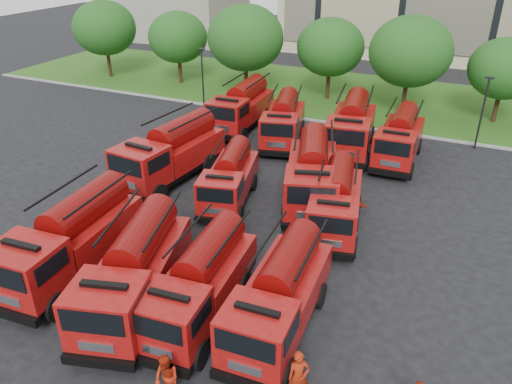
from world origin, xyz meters
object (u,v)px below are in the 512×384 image
Objects in this scene: fire_truck_7 at (336,201)px; fire_truck_4 at (171,152)px; fire_truck_3 at (280,295)px; firefighter_3 at (306,283)px; fire_truck_10 at (351,126)px; fire_truck_6 at (312,174)px; fire_truck_8 at (241,106)px; fire_truck_5 at (230,178)px; firefighter_5 at (351,217)px; fire_truck_9 at (283,121)px; fire_truck_2 at (200,282)px; firefighter_4 at (159,196)px; fire_truck_0 at (71,239)px; fire_truck_11 at (400,138)px; fire_truck_1 at (135,271)px.

fire_truck_4 is at bearing 161.26° from fire_truck_7.
fire_truck_3 is 4.11× the size of firefighter_3.
fire_truck_10 is at bearing 89.19° from fire_truck_7.
fire_truck_6 is at bearing 122.21° from fire_truck_7.
fire_truck_8 is at bearing 116.58° from fire_truck_3.
firefighter_5 is (6.77, 1.06, -1.47)m from fire_truck_5.
fire_truck_3 is at bearing -83.17° from fire_truck_9.
fire_truck_6 is 12.74m from fire_truck_8.
fire_truck_2 is at bearing 8.47° from firefighter_3.
firefighter_4 is at bearing 142.35° from fire_truck_3.
firefighter_3 is (7.01, -14.81, -1.65)m from fire_truck_9.
fire_truck_0 reaches higher than firefighter_3.
fire_truck_2 reaches higher than firefighter_5.
fire_truck_6 is 2.88m from fire_truck_7.
fire_truck_8 is at bearing 146.19° from fire_truck_9.
fire_truck_8 is at bearing 122.24° from fire_truck_7.
fire_truck_11 is 15.97m from firefighter_4.
fire_truck_10 is at bearing 63.85° from fire_truck_1.
fire_truck_9 is at bearing 112.98° from fire_truck_7.
fire_truck_3 is 8.01m from fire_truck_7.
fire_truck_7 is 3.95× the size of firefighter_5.
fire_truck_10 is at bearing 52.78° from fire_truck_5.
firefighter_5 is (11.26, 0.05, -1.83)m from fire_truck_4.
fire_truck_2 is at bearing -46.32° from fire_truck_4.
fire_truck_2 is 10.78m from firefighter_4.
fire_truck_4 is at bearing 123.20° from fire_truck_2.
fire_truck_1 is 4.84× the size of firefighter_4.
fire_truck_11 is (3.32, -0.27, -0.20)m from fire_truck_10.
fire_truck_1 is 4.60× the size of firefighter_3.
firefighter_3 is at bearing -58.57° from fire_truck_8.
fire_truck_9 is 16.47m from firefighter_3.
fire_truck_10 reaches higher than firefighter_5.
fire_truck_0 reaches higher than firefighter_5.
fire_truck_5 is at bearing -7.13° from fire_truck_4.
fire_truck_8 is (-4.60, 10.93, 0.28)m from fire_truck_5.
firefighter_4 is at bearing -90.10° from fire_truck_8.
fire_truck_5 is 10.84m from fire_truck_10.
fire_truck_3 is at bearing -4.22° from fire_truck_1.
fire_truck_1 is at bearing -58.20° from fire_truck_4.
fire_truck_7 is 4.30× the size of firefighter_4.
firefighter_3 is at bearing -96.33° from fire_truck_11.
fire_truck_7 is (1.99, -2.07, -0.25)m from fire_truck_6.
fire_truck_6 reaches higher than firefighter_3.
fire_truck_10 is (-1.97, 10.29, 0.28)m from fire_truck_7.
firefighter_5 reaches higher than firefighter_4.
fire_truck_0 is 1.10× the size of fire_truck_11.
firefighter_5 is (11.37, -9.87, -1.75)m from fire_truck_8.
fire_truck_8 is at bearing 172.22° from fire_truck_11.
fire_truck_0 is 4.57× the size of firefighter_3.
fire_truck_0 is 3.98m from fire_truck_1.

